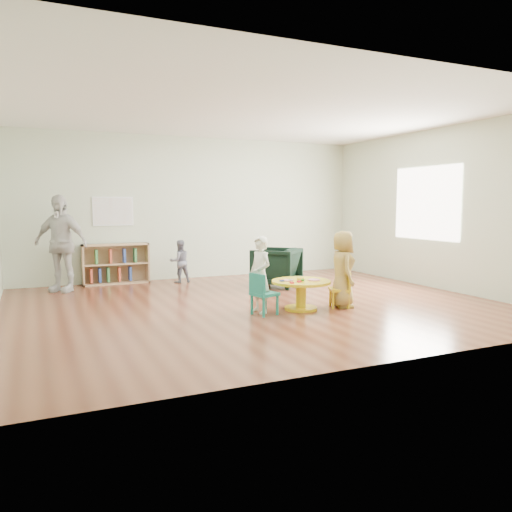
{
  "coord_description": "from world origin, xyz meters",
  "views": [
    {
      "loc": [
        -2.99,
        -6.65,
        1.5
      ],
      "look_at": [
        -0.14,
        -0.3,
        0.76
      ],
      "focal_mm": 35.0,
      "sensor_mm": 36.0,
      "label": 1
    }
  ],
  "objects_px": {
    "child_right": "(343,269)",
    "adult_caretaker": "(60,243)",
    "armchair": "(276,267)",
    "child_left": "(260,275)",
    "activity_table": "(301,289)",
    "kid_chair_left": "(262,293)",
    "kid_chair_right": "(342,288)",
    "bookshelf": "(115,264)",
    "toddler": "(180,261)"
  },
  "relations": [
    {
      "from": "child_right",
      "to": "adult_caretaker",
      "type": "bearing_deg",
      "value": 66.84
    },
    {
      "from": "activity_table",
      "to": "bookshelf",
      "type": "bearing_deg",
      "value": 120.77
    },
    {
      "from": "bookshelf",
      "to": "armchair",
      "type": "distance_m",
      "value": 3.02
    },
    {
      "from": "bookshelf",
      "to": "toddler",
      "type": "xyz_separation_m",
      "value": [
        1.14,
        -0.39,
        0.04
      ]
    },
    {
      "from": "kid_chair_right",
      "to": "bookshelf",
      "type": "distance_m",
      "value": 4.43
    },
    {
      "from": "kid_chair_right",
      "to": "bookshelf",
      "type": "xyz_separation_m",
      "value": [
        -2.66,
        3.54,
        0.09
      ]
    },
    {
      "from": "bookshelf",
      "to": "toddler",
      "type": "distance_m",
      "value": 1.2
    },
    {
      "from": "adult_caretaker",
      "to": "activity_table",
      "type": "bearing_deg",
      "value": -8.98
    },
    {
      "from": "activity_table",
      "to": "toddler",
      "type": "relative_size",
      "value": 1.03
    },
    {
      "from": "toddler",
      "to": "child_left",
      "type": "bearing_deg",
      "value": 92.06
    },
    {
      "from": "child_left",
      "to": "child_right",
      "type": "distance_m",
      "value": 1.25
    },
    {
      "from": "kid_chair_right",
      "to": "child_left",
      "type": "height_order",
      "value": "child_left"
    },
    {
      "from": "kid_chair_left",
      "to": "bookshelf",
      "type": "bearing_deg",
      "value": -174.39
    },
    {
      "from": "kid_chair_left",
      "to": "adult_caretaker",
      "type": "height_order",
      "value": "adult_caretaker"
    },
    {
      "from": "child_right",
      "to": "toddler",
      "type": "bearing_deg",
      "value": 42.97
    },
    {
      "from": "kid_chair_right",
      "to": "child_right",
      "type": "distance_m",
      "value": 0.28
    },
    {
      "from": "kid_chair_right",
      "to": "toddler",
      "type": "height_order",
      "value": "toddler"
    },
    {
      "from": "activity_table",
      "to": "kid_chair_right",
      "type": "height_order",
      "value": "kid_chair_right"
    },
    {
      "from": "child_left",
      "to": "kid_chair_right",
      "type": "bearing_deg",
      "value": 69.85
    },
    {
      "from": "kid_chair_right",
      "to": "bookshelf",
      "type": "height_order",
      "value": "bookshelf"
    },
    {
      "from": "kid_chair_right",
      "to": "armchair",
      "type": "height_order",
      "value": "armchair"
    },
    {
      "from": "bookshelf",
      "to": "child_left",
      "type": "height_order",
      "value": "child_left"
    },
    {
      "from": "bookshelf",
      "to": "kid_chair_right",
      "type": "bearing_deg",
      "value": -53.07
    },
    {
      "from": "activity_table",
      "to": "armchair",
      "type": "bearing_deg",
      "value": 73.67
    },
    {
      "from": "adult_caretaker",
      "to": "toddler",
      "type": "bearing_deg",
      "value": 38.06
    },
    {
      "from": "kid_chair_left",
      "to": "toddler",
      "type": "distance_m",
      "value": 3.16
    },
    {
      "from": "kid_chair_left",
      "to": "toddler",
      "type": "bearing_deg",
      "value": 168.78
    },
    {
      "from": "kid_chair_left",
      "to": "armchair",
      "type": "bearing_deg",
      "value": 132.83
    },
    {
      "from": "child_right",
      "to": "armchair",
      "type": "bearing_deg",
      "value": 19.05
    },
    {
      "from": "bookshelf",
      "to": "child_right",
      "type": "bearing_deg",
      "value": -52.77
    },
    {
      "from": "bookshelf",
      "to": "child_left",
      "type": "distance_m",
      "value": 3.68
    },
    {
      "from": "toddler",
      "to": "kid_chair_right",
      "type": "bearing_deg",
      "value": 112.25
    },
    {
      "from": "kid_chair_left",
      "to": "child_right",
      "type": "xyz_separation_m",
      "value": [
        1.28,
        0.01,
        0.25
      ]
    },
    {
      "from": "toddler",
      "to": "activity_table",
      "type": "bearing_deg",
      "value": 103.05
    },
    {
      "from": "armchair",
      "to": "child_left",
      "type": "xyz_separation_m",
      "value": [
        -1.17,
        -1.84,
        0.17
      ]
    },
    {
      "from": "armchair",
      "to": "child_right",
      "type": "height_order",
      "value": "child_right"
    },
    {
      "from": "kid_chair_right",
      "to": "child_right",
      "type": "relative_size",
      "value": 0.47
    },
    {
      "from": "activity_table",
      "to": "child_right",
      "type": "bearing_deg",
      "value": -7.92
    },
    {
      "from": "kid_chair_left",
      "to": "adult_caretaker",
      "type": "bearing_deg",
      "value": -158.33
    },
    {
      "from": "activity_table",
      "to": "kid_chair_right",
      "type": "xyz_separation_m",
      "value": [
        0.62,
        -0.11,
        -0.01
      ]
    },
    {
      "from": "child_left",
      "to": "bookshelf",
      "type": "bearing_deg",
      "value": -170.05
    },
    {
      "from": "activity_table",
      "to": "child_left",
      "type": "relative_size",
      "value": 0.79
    },
    {
      "from": "toddler",
      "to": "child_right",
      "type": "bearing_deg",
      "value": 112.61
    },
    {
      "from": "kid_chair_left",
      "to": "adult_caretaker",
      "type": "relative_size",
      "value": 0.35
    },
    {
      "from": "activity_table",
      "to": "kid_chair_left",
      "type": "relative_size",
      "value": 1.46
    },
    {
      "from": "child_left",
      "to": "adult_caretaker",
      "type": "distance_m",
      "value": 3.78
    },
    {
      "from": "kid_chair_left",
      "to": "bookshelf",
      "type": "xyz_separation_m",
      "value": [
        -1.4,
        3.53,
        0.06
      ]
    },
    {
      "from": "armchair",
      "to": "toddler",
      "type": "distance_m",
      "value": 1.87
    },
    {
      "from": "kid_chair_left",
      "to": "bookshelf",
      "type": "relative_size",
      "value": 0.47
    },
    {
      "from": "kid_chair_left",
      "to": "child_left",
      "type": "bearing_deg",
      "value": 150.61
    }
  ]
}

